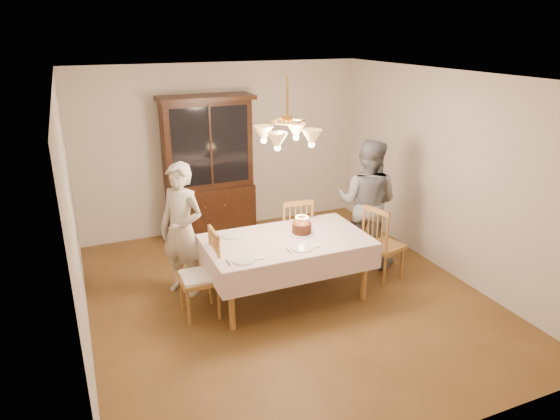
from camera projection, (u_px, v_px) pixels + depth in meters
name	position (u px, v px, depth m)	size (l,w,h in m)	color
ground	(286.00, 296.00, 6.07)	(5.00, 5.00, 0.00)	brown
room_shell	(287.00, 171.00, 5.53)	(5.00, 5.00, 5.00)	white
dining_table	(287.00, 245.00, 5.84)	(1.90, 1.10, 0.76)	olive
china_hutch	(209.00, 170.00, 7.55)	(1.38, 0.54, 2.16)	black
chair_far_side	(294.00, 236.00, 6.69)	(0.49, 0.47, 1.00)	olive
chair_left_end	(200.00, 278.00, 5.54)	(0.43, 0.45, 1.00)	olive
chair_right_end	(383.00, 246.00, 6.38)	(0.53, 0.54, 1.00)	olive
elderly_woman	(182.00, 230.00, 5.91)	(0.60, 0.39, 1.63)	beige
adult_in_grey	(367.00, 203.00, 6.69)	(0.84, 0.65, 1.73)	slate
birthday_cake	(302.00, 228.00, 5.94)	(0.30, 0.30, 0.22)	white
place_setting_near_left	(245.00, 260.00, 5.27)	(0.40, 0.25, 0.02)	white
place_setting_near_right	(303.00, 248.00, 5.56)	(0.39, 0.24, 0.02)	white
place_setting_far_left	(233.00, 235.00, 5.89)	(0.40, 0.25, 0.02)	white
chandelier	(287.00, 135.00, 5.39)	(0.62, 0.62, 0.73)	#BF8C3F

